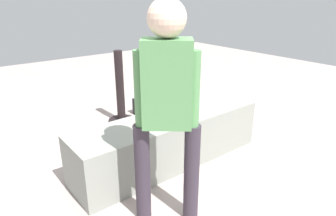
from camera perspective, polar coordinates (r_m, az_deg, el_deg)
ground_plane at (r=3.25m, az=0.33°, el=-10.02°), size 12.00×12.00×0.00m
concrete_ledge at (r=3.13m, az=0.34°, el=-6.03°), size 2.07×0.53×0.51m
child_seated at (r=2.97m, az=0.34°, el=2.24°), size 0.28×0.33×0.48m
adult_standing at (r=2.07m, az=-0.21°, el=1.84°), size 0.41×0.37×1.65m
cake_plate at (r=2.81m, az=-4.51°, el=-3.12°), size 0.22×0.22×0.07m
gift_bag at (r=3.84m, az=-3.24°, el=-2.66°), size 0.22×0.11×0.32m
railing_post at (r=4.11m, az=-8.99°, el=2.04°), size 0.36×0.36×0.99m
water_bottle_near_gift at (r=3.65m, az=-1.39°, el=-4.83°), size 0.07×0.07×0.19m
party_cup_red at (r=4.02m, az=3.98°, el=-3.01°), size 0.08×0.08×0.09m
cake_box_white at (r=3.70m, az=-9.35°, el=-5.08°), size 0.33×0.31×0.14m
handbag_black_leather at (r=4.47m, az=-4.79°, el=0.60°), size 0.29×0.12×0.35m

